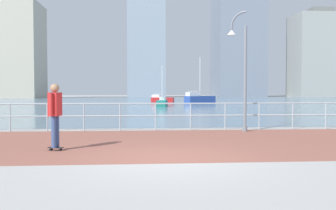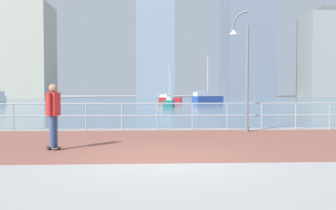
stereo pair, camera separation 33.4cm
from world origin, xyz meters
name	(u,v)px [view 1 (the left image)]	position (x,y,z in m)	size (l,w,h in m)	color
ground	(145,103)	(0.00, 40.00, 0.00)	(220.00, 220.00, 0.00)	#ADAAA5
brick_paving	(160,142)	(0.00, 2.71, 0.00)	(28.00, 6.63, 0.01)	#935647
harbor_water	(144,101)	(0.00, 51.03, 0.00)	(180.00, 88.00, 0.00)	slate
waterfront_railing	(156,111)	(0.00, 6.03, 0.76)	(25.25, 0.06, 1.10)	#9EADB7
lamppost	(241,65)	(3.27, 5.52, 2.57)	(0.75, 0.54, 4.65)	slate
skateboarder	(55,110)	(-2.81, 1.32, 1.05)	(0.41, 0.56, 1.75)	black
sailboat_blue	(199,99)	(7.33, 40.13, 0.59)	(4.49, 3.37, 6.18)	#284799
sailboat_red	(162,99)	(2.52, 44.11, 0.44)	(3.40, 1.86, 4.56)	#B21E1E
sailboat_white	(162,103)	(1.69, 29.32, 0.41)	(1.39, 3.14, 4.26)	#197266
tower_beige	(320,56)	(51.65, 93.77, 12.03)	(15.78, 10.73, 25.71)	#939993
tower_brick	(17,50)	(-29.92, 80.74, 11.40)	(11.35, 11.78, 24.46)	#B2AD99
tower_glass	(146,42)	(1.15, 96.34, 15.84)	(10.55, 10.07, 33.35)	#8493A3
tower_steel	(238,20)	(28.11, 97.36, 22.63)	(13.38, 14.70, 46.92)	slate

